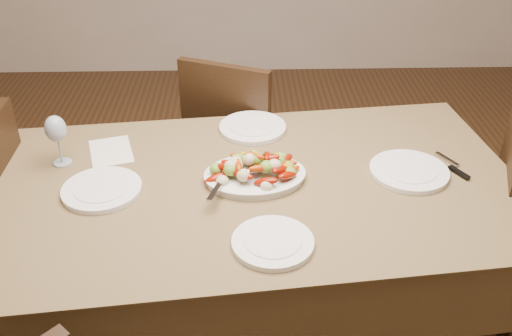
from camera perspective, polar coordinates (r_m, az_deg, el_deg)
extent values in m
cube|color=brown|center=(2.21, 0.00, -9.70)|extent=(1.94, 1.23, 0.76)
ellipsoid|color=white|center=(1.99, -0.11, -0.92)|extent=(0.37, 0.29, 0.02)
cylinder|color=white|center=(2.00, -15.16, -2.11)|extent=(0.27, 0.27, 0.02)
cylinder|color=white|center=(2.10, 15.05, -0.34)|extent=(0.28, 0.28, 0.02)
cylinder|color=white|center=(2.30, -0.34, 4.04)|extent=(0.27, 0.27, 0.02)
cylinder|color=white|center=(1.71, 1.69, -7.48)|extent=(0.25, 0.25, 0.02)
cube|color=silver|center=(2.23, -14.30, 1.64)|extent=(0.20, 0.24, 0.00)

